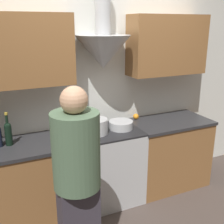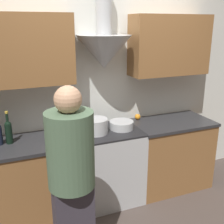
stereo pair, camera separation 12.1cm
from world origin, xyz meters
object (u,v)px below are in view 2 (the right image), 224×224
object	(u,v)px
wine_bottle_5	(9,131)
stock_pot	(96,126)
stove_range	(109,165)
orange_fruit	(138,117)
mixing_bowl	(122,125)
person_foreground_left	(72,181)

from	to	relation	value
wine_bottle_5	stock_pot	bearing A→B (deg)	-4.38
stove_range	orange_fruit	bearing A→B (deg)	24.53
mixing_bowl	orange_fruit	size ratio (longest dim) A/B	3.85
wine_bottle_5	mixing_bowl	distance (m)	1.23
person_foreground_left	mixing_bowl	bearing A→B (deg)	48.46
wine_bottle_5	stock_pot	world-z (taller)	wine_bottle_5
stock_pot	person_foreground_left	distance (m)	1.04
wine_bottle_5	person_foreground_left	distance (m)	1.06
stove_range	stock_pot	world-z (taller)	stock_pot
stove_range	person_foreground_left	bearing A→B (deg)	-125.50
orange_fruit	person_foreground_left	size ratio (longest dim) A/B	0.04
stove_range	orange_fruit	distance (m)	0.71
stock_pot	mixing_bowl	bearing A→B (deg)	3.80
stove_range	wine_bottle_5	xyz separation A→B (m)	(-1.06, 0.05, 0.57)
stock_pot	orange_fruit	size ratio (longest dim) A/B	3.65
stock_pot	orange_fruit	world-z (taller)	stock_pot
mixing_bowl	orange_fruit	bearing A→B (deg)	34.50
stove_range	mixing_bowl	size ratio (longest dim) A/B	3.20
mixing_bowl	person_foreground_left	size ratio (longest dim) A/B	0.17
orange_fruit	wine_bottle_5	bearing A→B (deg)	-173.61
stove_range	mixing_bowl	world-z (taller)	mixing_bowl
stock_pot	mixing_bowl	xyz separation A→B (m)	(0.32, 0.02, -0.04)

